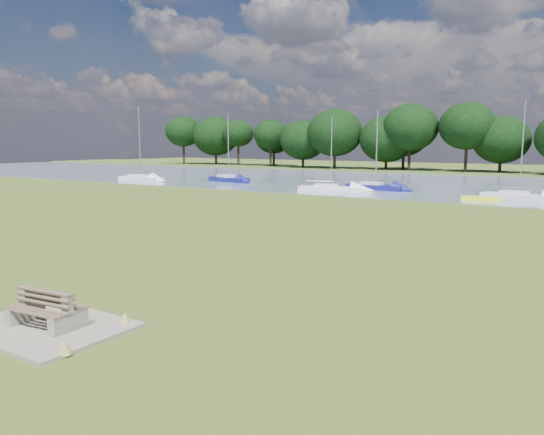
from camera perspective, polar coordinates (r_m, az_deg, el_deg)
The scene contains 12 objects.
ground at distance 26.01m, azimuth 3.38°, elevation -2.99°, with size 220.00×220.00×0.00m, color brown.
river at distance 65.63m, azimuth 21.82°, elevation 3.14°, with size 220.00×40.00×0.10m, color slate.
far_bank at distance 95.19m, azimuth 25.37°, elevation 4.30°, with size 220.00×20.00×0.40m, color #4C6626.
concrete_pad at distance 15.81m, azimuth -23.04°, elevation -10.79°, with size 4.20×3.20×0.10m, color gray.
bench_pair at distance 15.67m, azimuth -23.13°, elevation -9.11°, with size 2.09×1.37×1.06m.
kayak at distance 49.13m, azimuth 21.55°, elevation 1.93°, with size 3.20×0.75×0.32m, color #F9F421.
tree_line at distance 92.88m, azimuth 19.46°, elevation 8.60°, with size 124.62×9.14×11.07m.
sailboat_1 at distance 56.89m, azimuth 11.02°, elevation 3.44°, with size 6.41×2.31×8.31m.
sailboat_3 at distance 51.11m, azimuth 24.98°, elevation 2.27°, with size 6.55×3.09×8.58m.
sailboat_4 at distance 55.08m, azimuth 6.26°, elevation 3.30°, with size 6.87×3.36×7.47m.
sailboat_7 at distance 71.10m, azimuth -13.98°, elevation 4.25°, with size 6.79×2.10×9.57m.
sailboat_8 at distance 67.46m, azimuth -4.72°, elevation 4.30°, with size 6.39×3.06×8.44m.
Camera 1 is at (12.57, -22.23, 4.99)m, focal length 35.00 mm.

